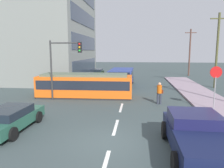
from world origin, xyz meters
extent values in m
plane|color=#3A4647|center=(0.00, 10.00, 0.00)|extent=(120.00, 120.00, 0.00)
cube|color=gray|center=(6.80, 6.00, 0.07)|extent=(3.20, 36.00, 0.14)
cube|color=silver|center=(0.00, -2.00, 0.01)|extent=(0.16, 2.40, 0.01)
cube|color=silver|center=(0.00, 2.00, 0.01)|extent=(0.16, 2.40, 0.01)
cube|color=silver|center=(0.00, 6.00, 0.01)|extent=(0.16, 2.40, 0.01)
cube|color=silver|center=(0.00, 15.24, 0.01)|extent=(0.16, 2.40, 0.01)
cube|color=silver|center=(0.00, 21.24, 0.01)|extent=(0.16, 2.40, 0.01)
cube|color=gray|center=(-14.89, 20.36, 8.00)|extent=(17.76, 14.88, 16.00)
cube|color=#2D3847|center=(-5.98, 20.36, 1.92)|extent=(0.06, 12.65, 1.92)
cube|color=#2D3847|center=(-5.98, 20.36, 5.12)|extent=(0.06, 12.65, 1.92)
cube|color=#2D3847|center=(-5.98, 20.36, 8.32)|extent=(0.06, 12.65, 1.92)
cube|color=orange|center=(-3.41, 9.24, 1.01)|extent=(8.20, 2.75, 1.72)
cube|color=#2D2D2D|center=(-3.41, 9.24, 0.07)|extent=(8.03, 2.62, 0.15)
cube|color=#5A6551|center=(-3.41, 9.24, 1.97)|extent=(7.38, 2.35, 0.20)
cube|color=#1E232D|center=(-3.41, 9.24, 1.22)|extent=(7.88, 2.78, 0.76)
cube|color=navy|center=(-0.70, 16.14, 1.10)|extent=(2.63, 5.83, 1.60)
cube|color=black|center=(-0.76, 13.30, 1.34)|extent=(2.25, 0.17, 0.96)
cube|color=black|center=(-0.70, 16.14, 1.39)|extent=(2.65, 4.96, 0.64)
cylinder|color=black|center=(-0.74, 14.29, 0.45)|extent=(2.57, 0.96, 0.90)
cylinder|color=black|center=(-0.66, 17.98, 0.45)|extent=(2.57, 0.96, 0.90)
cylinder|color=#2F313F|center=(2.69, 7.37, 0.42)|extent=(0.16, 0.16, 0.85)
cylinder|color=#2F313F|center=(2.89, 7.37, 0.42)|extent=(0.16, 0.16, 0.85)
cylinder|color=#D1550E|center=(2.79, 7.37, 1.15)|extent=(0.36, 0.36, 0.60)
sphere|color=tan|center=(2.79, 7.37, 1.56)|extent=(0.22, 0.22, 0.22)
cube|color=maroon|center=(3.01, 7.42, 0.95)|extent=(0.18, 0.22, 0.24)
cube|color=#13193C|center=(3.41, -0.76, 0.68)|extent=(2.02, 5.01, 0.65)
cube|color=#181943|center=(3.41, -0.21, 1.27)|extent=(1.91, 1.91, 0.55)
cube|color=#13193C|center=(3.40, -2.13, 1.06)|extent=(2.01, 2.26, 0.12)
cylinder|color=black|center=(2.41, 0.75, 0.40)|extent=(0.28, 0.80, 0.80)
cylinder|color=black|center=(4.41, 0.74, 0.40)|extent=(0.28, 0.80, 0.80)
cylinder|color=black|center=(2.40, -2.25, 0.40)|extent=(0.28, 0.80, 0.80)
cube|color=#265845|center=(-5.29, 0.96, 0.52)|extent=(1.73, 4.29, 0.55)
cube|color=black|center=(-5.29, 0.81, 0.99)|extent=(1.59, 2.36, 0.40)
cylinder|color=black|center=(-6.16, 2.25, 0.32)|extent=(0.22, 0.64, 0.64)
cylinder|color=black|center=(-4.43, 2.25, 0.32)|extent=(0.22, 0.64, 0.64)
cylinder|color=black|center=(-4.43, -0.32, 0.32)|extent=(0.22, 0.64, 0.64)
cube|color=black|center=(-5.19, 13.24, 0.52)|extent=(1.88, 4.41, 0.55)
cube|color=black|center=(-5.19, 13.09, 0.99)|extent=(1.72, 2.43, 0.40)
cylinder|color=black|center=(-6.10, 14.57, 0.32)|extent=(0.22, 0.64, 0.64)
cylinder|color=black|center=(-4.25, 14.55, 0.32)|extent=(0.22, 0.64, 0.64)
cylinder|color=black|center=(-6.12, 11.93, 0.32)|extent=(0.22, 0.64, 0.64)
cylinder|color=black|center=(-4.27, 11.92, 0.32)|extent=(0.22, 0.64, 0.64)
cube|color=#385635|center=(-5.67, 19.01, 0.52)|extent=(1.76, 4.32, 0.55)
cube|color=black|center=(-5.67, 18.86, 0.99)|extent=(1.60, 2.38, 0.40)
cylinder|color=black|center=(-6.51, 20.31, 0.32)|extent=(0.23, 0.64, 0.64)
cylinder|color=black|center=(-4.79, 20.30, 0.32)|extent=(0.23, 0.64, 0.64)
cylinder|color=black|center=(-6.54, 17.73, 0.32)|extent=(0.23, 0.64, 0.64)
cylinder|color=black|center=(-4.82, 17.71, 0.32)|extent=(0.23, 0.64, 0.64)
cube|color=black|center=(-5.25, 24.86, 0.52)|extent=(1.78, 4.21, 0.55)
cube|color=black|center=(-5.25, 24.71, 0.99)|extent=(1.61, 2.33, 0.40)
cylinder|color=black|center=(-6.13, 26.10, 0.32)|extent=(0.23, 0.64, 0.64)
cylinder|color=black|center=(-4.42, 26.13, 0.32)|extent=(0.23, 0.64, 0.64)
cylinder|color=black|center=(-6.08, 23.59, 0.32)|extent=(0.23, 0.64, 0.64)
cylinder|color=black|center=(-4.38, 23.62, 0.32)|extent=(0.23, 0.64, 0.64)
cylinder|color=gray|center=(6.22, 5.78, 1.24)|extent=(0.07, 0.07, 2.20)
cylinder|color=red|center=(6.22, 5.78, 2.64)|extent=(0.76, 0.04, 0.76)
cylinder|color=#333333|center=(-5.85, 7.86, 2.42)|extent=(0.14, 0.14, 4.84)
cylinder|color=#333333|center=(-4.65, 7.86, 4.64)|extent=(2.42, 0.10, 0.10)
cube|color=black|center=(-3.44, 7.86, 4.29)|extent=(0.28, 0.24, 0.84)
sphere|color=red|center=(-3.44, 7.73, 4.54)|extent=(0.16, 0.16, 0.16)
sphere|color=gold|center=(-3.44, 7.73, 4.29)|extent=(0.16, 0.16, 0.16)
sphere|color=green|center=(-3.44, 7.73, 4.04)|extent=(0.16, 0.16, 0.16)
cylinder|color=#4E4E2C|center=(9.59, 15.60, 4.00)|extent=(0.24, 0.24, 7.99)
cube|color=#4E4E2C|center=(9.59, 15.60, 7.39)|extent=(1.80, 0.12, 0.12)
cylinder|color=brown|center=(9.53, 27.52, 3.75)|extent=(0.24, 0.24, 7.51)
cube|color=brown|center=(9.53, 27.52, 6.91)|extent=(1.80, 0.12, 0.12)
camera|label=1|loc=(1.07, -8.95, 4.01)|focal=34.57mm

